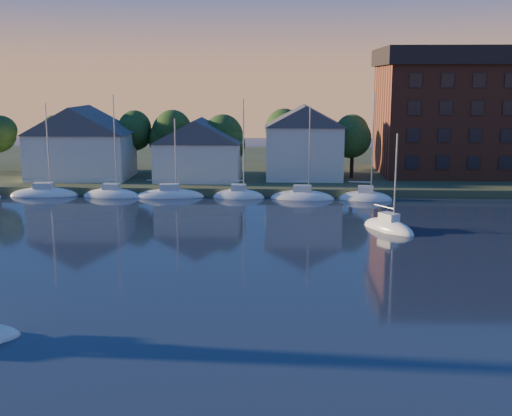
# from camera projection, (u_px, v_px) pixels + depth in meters

# --- Properties ---
(ground) EXTENTS (260.00, 260.00, 0.00)m
(ground) POSITION_uv_depth(u_px,v_px,m) (169.00, 392.00, 29.53)
(ground) COLOR black
(ground) RESTS_ON ground
(shoreline_land) EXTENTS (160.00, 50.00, 2.00)m
(shoreline_land) POSITION_uv_depth(u_px,v_px,m) (251.00, 169.00, 102.99)
(shoreline_land) COLOR #364226
(shoreline_land) RESTS_ON ground
(wooden_dock) EXTENTS (120.00, 3.00, 1.00)m
(wooden_dock) POSITION_uv_depth(u_px,v_px,m) (242.00, 194.00, 80.46)
(wooden_dock) COLOR brown
(wooden_dock) RESTS_ON ground
(clubhouse_west) EXTENTS (13.65, 9.45, 9.64)m
(clubhouse_west) POSITION_uv_depth(u_px,v_px,m) (81.00, 141.00, 86.07)
(clubhouse_west) COLOR silver
(clubhouse_west) RESTS_ON shoreline_land
(clubhouse_centre) EXTENTS (11.55, 8.40, 8.08)m
(clubhouse_centre) POSITION_uv_depth(u_px,v_px,m) (198.00, 149.00, 84.59)
(clubhouse_centre) COLOR silver
(clubhouse_centre) RESTS_ON shoreline_land
(clubhouse_east) EXTENTS (10.50, 8.40, 9.80)m
(clubhouse_east) POSITION_uv_depth(u_px,v_px,m) (304.00, 141.00, 85.80)
(clubhouse_east) COLOR silver
(clubhouse_east) RESTS_ON shoreline_land
(condo_block) EXTENTS (31.00, 17.00, 17.40)m
(condo_block) POSITION_uv_depth(u_px,v_px,m) (489.00, 111.00, 89.81)
(condo_block) COLOR brown
(condo_block) RESTS_ON shoreline_land
(tree_line) EXTENTS (93.40, 5.40, 8.90)m
(tree_line) POSITION_uv_depth(u_px,v_px,m) (261.00, 130.00, 89.73)
(tree_line) COLOR #332117
(tree_line) RESTS_ON shoreline_land
(moored_fleet) EXTENTS (63.50, 2.40, 12.05)m
(moored_fleet) POSITION_uv_depth(u_px,v_px,m) (142.00, 197.00, 77.99)
(moored_fleet) COLOR white
(moored_fleet) RESTS_ON ground
(drifting_sailboat_right) EXTENTS (5.41, 6.43, 10.35)m
(drifting_sailboat_right) POSITION_uv_depth(u_px,v_px,m) (389.00, 229.00, 61.25)
(drifting_sailboat_right) COLOR white
(drifting_sailboat_right) RESTS_ON ground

